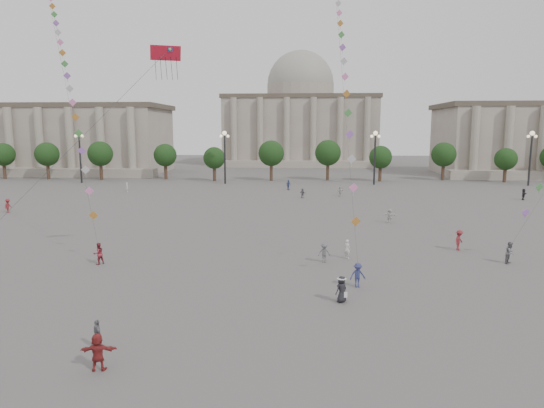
{
  "coord_description": "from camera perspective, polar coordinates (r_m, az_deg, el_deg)",
  "views": [
    {
      "loc": [
        0.37,
        -27.35,
        10.96
      ],
      "look_at": [
        -1.98,
        12.0,
        4.87
      ],
      "focal_mm": 32.0,
      "sensor_mm": 36.0,
      "label": 1
    }
  ],
  "objects": [
    {
      "name": "lamp_post_far_east",
      "position": [
        107.15,
        28.18,
        5.82
      ],
      "size": [
        2.0,
        0.9,
        10.65
      ],
      "color": "#262628",
      "rests_on": "ground"
    },
    {
      "name": "tourist_2",
      "position": [
        24.48,
        -19.81,
        -16.06
      ],
      "size": [
        1.7,
        0.73,
        1.78
      ],
      "primitive_type": "imported",
      "rotation": [
        0.0,
        0.0,
        3.27
      ],
      "color": "maroon",
      "rests_on": "ground"
    },
    {
      "name": "lamp_post_mid_east",
      "position": [
        98.51,
        12.03,
        6.49
      ],
      "size": [
        2.0,
        0.9,
        10.65
      ],
      "color": "#262628",
      "rests_on": "ground"
    },
    {
      "name": "tourist_3",
      "position": [
        26.72,
        -19.84,
        -14.21
      ],
      "size": [
        0.87,
        0.91,
        1.51
      ],
      "primitive_type": "imported",
      "rotation": [
        0.0,
        0.0,
        2.3
      ],
      "color": "slate",
      "rests_on": "ground"
    },
    {
      "name": "person_crowd_12",
      "position": [
        78.18,
        3.61,
        1.29
      ],
      "size": [
        1.37,
        1.35,
        1.57
      ],
      "primitive_type": "imported",
      "rotation": [
        0.0,
        0.0,
        2.37
      ],
      "color": "slate",
      "rests_on": "ground"
    },
    {
      "name": "person_crowd_10",
      "position": [
        89.58,
        -16.67,
        1.91
      ],
      "size": [
        0.62,
        0.71,
        1.63
      ],
      "primitive_type": "imported",
      "rotation": [
        0.0,
        0.0,
        2.05
      ],
      "color": "white",
      "rests_on": "ground"
    },
    {
      "name": "person_crowd_9",
      "position": [
        85.51,
        27.49,
        1.02
      ],
      "size": [
        1.46,
        1.6,
        1.78
      ],
      "primitive_type": "imported",
      "rotation": [
        0.0,
        0.0,
        0.88
      ],
      "color": "black",
      "rests_on": "ground"
    },
    {
      "name": "lamp_post_mid_west",
      "position": [
        98.62,
        -5.59,
        6.64
      ],
      "size": [
        2.0,
        0.9,
        10.65
      ],
      "color": "#262628",
      "rests_on": "ground"
    },
    {
      "name": "ground",
      "position": [
        29.47,
        2.51,
        -13.06
      ],
      "size": [
        360.0,
        360.0,
        0.0
      ],
      "primitive_type": "plane",
      "color": "#585653",
      "rests_on": "ground"
    },
    {
      "name": "hall_west",
      "position": [
        142.79,
        -28.66,
        6.7
      ],
      "size": [
        84.0,
        26.22,
        17.2
      ],
      "color": "gray",
      "rests_on": "ground"
    },
    {
      "name": "person_crowd_4",
      "position": [
        80.92,
        8.01,
        1.51
      ],
      "size": [
        1.6,
        1.21,
        1.68
      ],
      "primitive_type": "imported",
      "rotation": [
        0.0,
        0.0,
        3.66
      ],
      "color": "beige",
      "rests_on": "ground"
    },
    {
      "name": "person_crowd_8",
      "position": [
        47.53,
        21.16,
        -3.99
      ],
      "size": [
        1.31,
        1.38,
        1.88
      ],
      "primitive_type": "imported",
      "rotation": [
        0.0,
        0.0,
        0.89
      ],
      "color": "maroon",
      "rests_on": "ground"
    },
    {
      "name": "person_crowd_13",
      "position": [
        42.08,
        8.83,
        -5.25
      ],
      "size": [
        0.72,
        0.7,
        1.66
      ],
      "primitive_type": "imported",
      "rotation": [
        0.0,
        0.0,
        2.42
      ],
      "color": "silver",
      "rests_on": "ground"
    },
    {
      "name": "kite_flyer_1",
      "position": [
        34.72,
        10.05,
        -8.25
      ],
      "size": [
        1.24,
        0.87,
        1.75
      ],
      "primitive_type": "imported",
      "rotation": [
        0.0,
        0.0,
        0.22
      ],
      "color": "navy",
      "rests_on": "ground"
    },
    {
      "name": "hat_person",
      "position": [
        31.68,
        8.2,
        -9.84
      ],
      "size": [
        0.99,
        0.95,
        1.71
      ],
      "color": "black",
      "rests_on": "ground"
    },
    {
      "name": "dragon_kite",
      "position": [
        37.74,
        -12.65,
        15.69
      ],
      "size": [
        6.04,
        7.88,
        22.99
      ],
      "color": "red",
      "rests_on": "ground"
    },
    {
      "name": "kite_train_west",
      "position": [
        66.74,
        -24.12,
        18.71
      ],
      "size": [
        24.79,
        39.42,
        61.81
      ],
      "color": "#3F3F3F",
      "rests_on": "ground"
    },
    {
      "name": "kite_flyer_2",
      "position": [
        44.6,
        26.21,
        -5.16
      ],
      "size": [
        1.11,
        1.12,
        1.82
      ],
      "primitive_type": "imported",
      "rotation": [
        0.0,
        0.0,
        0.81
      ],
      "color": "slate",
      "rests_on": "ground"
    },
    {
      "name": "kite_train_mid",
      "position": [
        63.75,
        7.8,
        21.69
      ],
      "size": [
        1.35,
        53.95,
        70.46
      ],
      "color": "#3F3F3F",
      "rests_on": "ground"
    },
    {
      "name": "person_crowd_0",
      "position": [
        88.37,
        1.93,
        2.24
      ],
      "size": [
        1.1,
        1.02,
        1.81
      ],
      "primitive_type": "imported",
      "rotation": [
        0.0,
        0.0,
        0.69
      ],
      "color": "#394680",
      "rests_on": "ground"
    },
    {
      "name": "person_crowd_7",
      "position": [
        58.87,
        13.67,
        -1.35
      ],
      "size": [
        1.61,
        0.58,
        1.72
      ],
      "primitive_type": "imported",
      "rotation": [
        0.0,
        0.0,
        3.1
      ],
      "color": "silver",
      "rests_on": "ground"
    },
    {
      "name": "person_crowd_2",
      "position": [
        73.1,
        -28.63,
        -0.18
      ],
      "size": [
        0.74,
        1.23,
        1.87
      ],
      "primitive_type": "imported",
      "rotation": [
        0.0,
        0.0,
        1.53
      ],
      "color": "maroon",
      "rests_on": "ground"
    },
    {
      "name": "lamp_post_far_west",
      "position": [
        107.47,
        -21.7,
        6.24
      ],
      "size": [
        2.0,
        0.9,
        10.65
      ],
      "color": "#262628",
      "rests_on": "ground"
    },
    {
      "name": "tree_row",
      "position": [
        105.5,
        3.22,
        5.74
      ],
      "size": [
        137.12,
        5.12,
        8.0
      ],
      "color": "#35251A",
      "rests_on": "ground"
    },
    {
      "name": "person_crowd_6",
      "position": [
        40.61,
        6.17,
        -5.74
      ],
      "size": [
        1.08,
        0.66,
        1.63
      ],
      "primitive_type": "imported",
      "rotation": [
        0.0,
        0.0,
        0.06
      ],
      "color": "#58585C",
      "rests_on": "ground"
    },
    {
      "name": "hall_central",
      "position": [
        156.61,
        3.33,
        9.96
      ],
      "size": [
        48.3,
        34.3,
        35.5
      ],
      "color": "gray",
      "rests_on": "ground"
    },
    {
      "name": "kite_flyer_0",
      "position": [
        42.32,
        -19.74,
        -5.51
      ],
      "size": [
        1.08,
        1.1,
        1.79
      ],
      "primitive_type": "imported",
      "rotation": [
        0.0,
        0.0,
        3.99
      ],
      "color": "maroon",
      "rests_on": "ground"
    }
  ]
}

